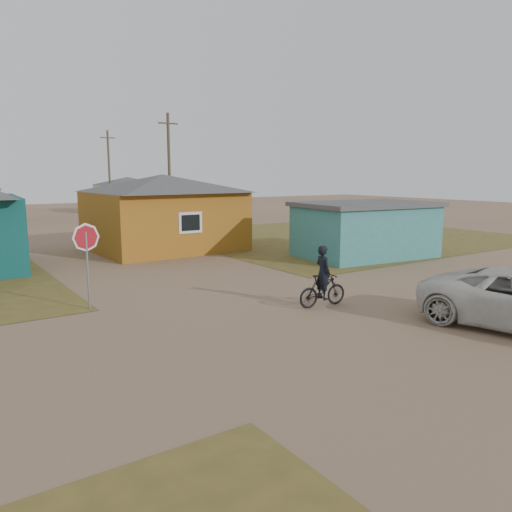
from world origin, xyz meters
The scene contains 9 objects.
ground centered at (0.00, 0.00, 0.00)m, with size 120.00×120.00×0.00m, color #86674D.
grass_ne centered at (14.00, 13.00, 0.01)m, with size 20.00×18.00×0.00m, color brown.
house_yellow centered at (2.50, 14.00, 2.00)m, with size 7.72×6.76×3.90m.
shed_turquoise centered at (9.50, 6.50, 1.31)m, with size 6.71×4.93×2.60m.
house_beige_east centered at (10.00, 40.00, 1.86)m, with size 6.95×6.05×3.60m.
utility_pole_near centered at (6.50, 22.00, 4.14)m, with size 1.40×0.20×8.00m.
utility_pole_far centered at (7.50, 38.00, 4.14)m, with size 1.40×0.20×8.00m.
stop_sign centered at (-4.16, 4.34, 1.86)m, with size 0.82×0.21×2.54m.
cyclist centered at (1.70, 0.73, 0.67)m, with size 1.67×0.63×1.85m.
Camera 1 is at (-8.09, -10.17, 3.93)m, focal length 35.00 mm.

